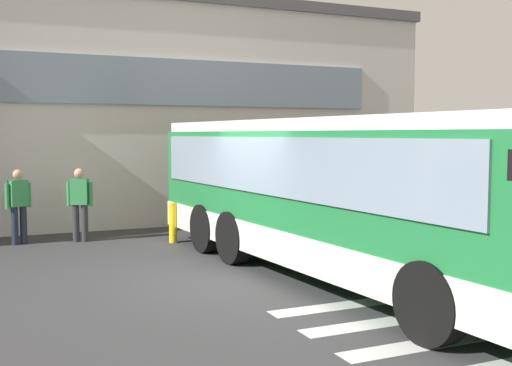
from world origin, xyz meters
name	(u,v)px	position (x,y,z in m)	size (l,w,h in m)	color
ground_plane	(223,277)	(0.00, 0.00, -0.01)	(80.00, 90.00, 0.02)	#353538
bay_paint_stripes	(495,332)	(2.00, -4.20, 0.00)	(4.40, 3.96, 0.01)	silver
terminal_building	(80,115)	(-0.66, 11.55, 3.10)	(19.22, 13.80, 6.21)	silver
bus_main_foreground	(345,200)	(1.88, -0.89, 1.33)	(3.37, 10.82, 2.70)	#1E7238
passenger_near_column	(18,201)	(-3.03, 4.81, 0.96)	(0.56, 0.47, 1.68)	#1E2338
passenger_by_doorway	(80,201)	(-1.72, 4.59, 0.93)	(0.55, 0.35, 1.68)	#2D2D33
safety_bollard_yellow	(173,223)	(0.17, 3.60, 0.45)	(0.18, 0.18, 0.90)	yellow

